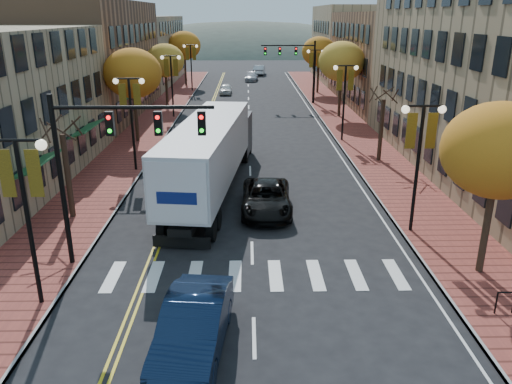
{
  "coord_description": "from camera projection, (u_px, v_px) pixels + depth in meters",
  "views": [
    {
      "loc": [
        -0.18,
        -15.44,
        9.73
      ],
      "look_at": [
        0.2,
        5.67,
        2.2
      ],
      "focal_mm": 35.0,
      "sensor_mm": 36.0,
      "label": 1
    }
  ],
  "objects": [
    {
      "name": "lamp_left_b",
      "position": [
        131.0,
        106.0,
        31.32
      ],
      "size": [
        1.96,
        0.36,
        6.05
      ],
      "color": "black",
      "rests_on": "ground"
    },
    {
      "name": "tree_left_a",
      "position": [
        68.0,
        176.0,
        24.44
      ],
      "size": [
        0.28,
        0.28,
        4.2
      ],
      "color": "#382619",
      "rests_on": "sidewalk_left"
    },
    {
      "name": "tree_left_c",
      "position": [
        165.0,
        61.0,
        53.64
      ],
      "size": [
        4.16,
        4.16,
        6.69
      ],
      "color": "#382619",
      "rests_on": "sidewalk_left"
    },
    {
      "name": "lamp_right_c",
      "position": [
        315.0,
        66.0,
        56.05
      ],
      "size": [
        1.96,
        0.36,
        6.05
      ],
      "color": "black",
      "rests_on": "ground"
    },
    {
      "name": "navy_sedan",
      "position": [
        194.0,
        327.0,
        15.03
      ],
      "size": [
        2.31,
        5.35,
        1.71
      ],
      "primitive_type": "imported",
      "rotation": [
        0.0,
        0.0,
        -0.1
      ],
      "color": "#0C1932",
      "rests_on": "ground"
    },
    {
      "name": "tree_left_d",
      "position": [
        184.0,
        45.0,
        70.4
      ],
      "size": [
        4.61,
        4.61,
        7.42
      ],
      "color": "#382619",
      "rests_on": "sidewalk_left"
    },
    {
      "name": "lamp_right_b",
      "position": [
        345.0,
        88.0,
        39.1
      ],
      "size": [
        1.96,
        0.36,
        6.05
      ],
      "color": "black",
      "rests_on": "ground"
    },
    {
      "name": "traffic_mast_far",
      "position": [
        297.0,
        60.0,
        55.81
      ],
      "size": [
        6.1,
        0.34,
        7.0
      ],
      "color": "black",
      "rests_on": "ground"
    },
    {
      "name": "car_far_oncoming",
      "position": [
        259.0,
        70.0,
        84.81
      ],
      "size": [
        2.27,
        5.1,
        1.63
      ],
      "primitive_type": "imported",
      "rotation": [
        0.0,
        0.0,
        3.03
      ],
      "color": "#B5B5BD",
      "rests_on": "ground"
    },
    {
      "name": "building_left_mid",
      "position": [
        78.0,
        60.0,
        49.59
      ],
      "size": [
        12.0,
        24.0,
        11.0
      ],
      "primitive_type": "cube",
      "color": "brown",
      "rests_on": "ground"
    },
    {
      "name": "tree_right_b",
      "position": [
        381.0,
        130.0,
        34.16
      ],
      "size": [
        0.28,
        0.28,
        4.2
      ],
      "color": "#382619",
      "rests_on": "sidewalk_right"
    },
    {
      "name": "semi_truck",
      "position": [
        213.0,
        149.0,
        28.51
      ],
      "size": [
        4.68,
        17.27,
        4.27
      ],
      "rotation": [
        0.0,
        0.0,
        -0.12
      ],
      "color": "black",
      "rests_on": "ground"
    },
    {
      "name": "black_suv",
      "position": [
        266.0,
        198.0,
        25.86
      ],
      "size": [
        2.64,
        5.5,
        1.51
      ],
      "primitive_type": "imported",
      "rotation": [
        0.0,
        0.0,
        -0.02
      ],
      "color": "black",
      "rests_on": "ground"
    },
    {
      "name": "tree_right_c",
      "position": [
        342.0,
        62.0,
        48.16
      ],
      "size": [
        4.48,
        4.48,
        7.21
      ],
      "color": "#382619",
      "rests_on": "sidewalk_right"
    },
    {
      "name": "tree_right_a",
      "position": [
        499.0,
        151.0,
        18.15
      ],
      "size": [
        4.16,
        4.16,
        6.69
      ],
      "color": "#382619",
      "rests_on": "sidewalk_right"
    },
    {
      "name": "tree_right_d",
      "position": [
        319.0,
        52.0,
        63.28
      ],
      "size": [
        4.35,
        4.35,
        7.0
      ],
      "color": "#382619",
      "rests_on": "sidewalk_right"
    },
    {
      "name": "traffic_mast_near",
      "position": [
        108.0,
        149.0,
        18.89
      ],
      "size": [
        6.1,
        0.35,
        7.0
      ],
      "color": "black",
      "rests_on": "ground"
    },
    {
      "name": "car_far_white",
      "position": [
        226.0,
        89.0,
        64.42
      ],
      "size": [
        1.58,
        3.83,
        1.3
      ],
      "primitive_type": "imported",
      "rotation": [
        0.0,
        0.0,
        -0.01
      ],
      "color": "white",
      "rests_on": "ground"
    },
    {
      "name": "lamp_left_a",
      "position": [
        23.0,
        191.0,
        16.25
      ],
      "size": [
        1.96,
        0.36,
        6.05
      ],
      "color": "black",
      "rests_on": "ground"
    },
    {
      "name": "ground",
      "position": [
        253.0,
        303.0,
        17.82
      ],
      "size": [
        200.0,
        200.0,
        0.0
      ],
      "primitive_type": "plane",
      "color": "black",
      "rests_on": "ground"
    },
    {
      "name": "car_far_silver",
      "position": [
        252.0,
        77.0,
        77.26
      ],
      "size": [
        2.19,
        4.54,
        1.27
      ],
      "primitive_type": "imported",
      "rotation": [
        0.0,
        0.0,
        -0.09
      ],
      "color": "#A7A7AF",
      "rests_on": "ground"
    },
    {
      "name": "building_right_mid",
      "position": [
        413.0,
        59.0,
        56.0
      ],
      "size": [
        15.0,
        24.0,
        10.0
      ],
      "primitive_type": "cube",
      "color": "brown",
      "rests_on": "ground"
    },
    {
      "name": "building_right_far",
      "position": [
        368.0,
        44.0,
        76.55
      ],
      "size": [
        15.0,
        20.0,
        11.0
      ],
      "primitive_type": "cube",
      "color": "#9E8966",
      "rests_on": "ground"
    },
    {
      "name": "building_left_far",
      "position": [
        133.0,
        50.0,
        73.38
      ],
      "size": [
        12.0,
        26.0,
        9.5
      ],
      "primitive_type": "cube",
      "color": "#9E8966",
      "rests_on": "ground"
    },
    {
      "name": "lamp_left_c",
      "position": [
        171.0,
        74.0,
        48.27
      ],
      "size": [
        1.96,
        0.36,
        6.05
      ],
      "color": "black",
      "rests_on": "ground"
    },
    {
      "name": "tree_left_b",
      "position": [
        133.0,
        73.0,
        38.44
      ],
      "size": [
        4.48,
        4.48,
        7.21
      ],
      "color": "#382619",
      "rests_on": "sidewalk_left"
    },
    {
      "name": "sidewalk_right",
      "position": [
        341.0,
        120.0,
        48.55
      ],
      "size": [
        4.0,
        85.0,
        0.15
      ],
      "primitive_type": "cube",
      "color": "brown",
      "rests_on": "ground"
    },
    {
      "name": "sidewalk_left",
      "position": [
        156.0,
        120.0,
        48.25
      ],
      "size": [
        4.0,
        85.0,
        0.15
      ],
      "primitive_type": "cube",
      "color": "brown",
      "rests_on": "ground"
    },
    {
      "name": "lamp_right_a",
      "position": [
        420.0,
        144.0,
        22.15
      ],
      "size": [
        1.96,
        0.36,
        6.05
      ],
      "color": "black",
      "rests_on": "ground"
    },
    {
      "name": "lamp_left_d",
      "position": [
        191.0,
        59.0,
        65.22
      ],
      "size": [
        1.96,
        0.36,
        6.05
      ],
      "color": "black",
      "rests_on": "ground"
    }
  ]
}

